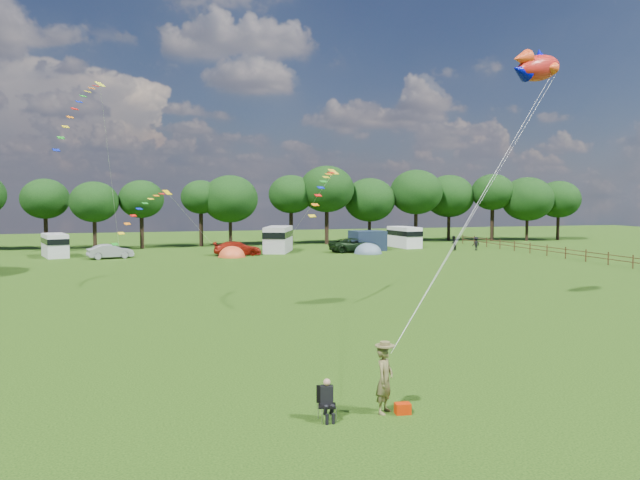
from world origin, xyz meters
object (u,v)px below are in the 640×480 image
object	(u,v)px
tent_orange	(232,257)
car_b	(110,251)
car_d	(354,245)
campervan_c	(278,238)
car_c	(237,248)
campervan_d	(404,236)
walker_a	(453,243)
kite_flyer	(385,380)
tent_greyblue	(368,253)
camp_chair	(326,395)
walker_b	(476,244)
fish_kite	(535,67)
campervan_b	(55,245)

from	to	relation	value
tent_orange	car_b	bearing A→B (deg)	171.69
car_d	campervan_c	world-z (taller)	campervan_c
car_c	campervan_c	size ratio (longest dim) A/B	0.77
car_c	tent_orange	size ratio (longest dim) A/B	1.56
campervan_d	walker_a	distance (m)	6.78
car_c	kite_flyer	size ratio (longest dim) A/B	2.50
car_b	tent_greyblue	xyz separation A→B (m)	(26.96, -1.94, -0.71)
camp_chair	walker_b	bearing A→B (deg)	72.53
car_b	campervan_d	size ratio (longest dim) A/B	0.77
fish_kite	campervan_b	bearing A→B (deg)	106.17
campervan_c	campervan_d	distance (m)	16.39
car_b	walker_b	distance (m)	40.47
car_b	kite_flyer	xyz separation A→B (m)	(9.92, -49.46, 0.25)
tent_orange	camp_chair	world-z (taller)	camp_chair
car_d	fish_kite	distance (m)	39.51
fish_kite	walker_b	xyz separation A→B (m)	(17.20, 35.57, -12.27)
car_b	campervan_c	distance (m)	18.08
car_b	campervan_b	world-z (taller)	campervan_b
car_c	campervan_b	size ratio (longest dim) A/B	0.93
car_b	campervan_c	xyz separation A→B (m)	(17.86, 2.65, 0.82)
campervan_d	walker_b	bearing A→B (deg)	-140.22
tent_greyblue	fish_kite	bearing A→B (deg)	-96.03
walker_a	camp_chair	bearing A→B (deg)	19.63
car_b	fish_kite	xyz separation A→B (m)	(23.24, -37.10, 12.33)
campervan_c	campervan_d	size ratio (longest dim) A/B	1.19
kite_flyer	fish_kite	distance (m)	21.82
campervan_d	fish_kite	size ratio (longest dim) A/B	1.35
car_d	campervan_c	distance (m)	8.64
car_c	campervan_b	xyz separation A→B (m)	(-18.48, 3.27, 0.56)
camp_chair	walker_b	xyz separation A→B (m)	(32.31, 48.01, 0.08)
car_b	walker_b	world-z (taller)	walker_b
kite_flyer	campervan_b	bearing A→B (deg)	60.44
car_c	campervan_b	bearing A→B (deg)	88.16
campervan_d	tent_orange	xyz separation A→B (m)	(-22.10, -6.44, -1.34)
car_d	camp_chair	size ratio (longest dim) A/B	4.86
car_c	campervan_d	xyz separation A→B (m)	(21.24, 4.55, 0.63)
camp_chair	car_c	bearing A→B (deg)	101.00
campervan_b	tent_greyblue	bearing A→B (deg)	-114.56
walker_b	camp_chair	bearing A→B (deg)	44.46
tent_orange	kite_flyer	size ratio (longest dim) A/B	1.60
kite_flyer	tent_greyblue	bearing A→B (deg)	24.35
campervan_c	walker_a	size ratio (longest dim) A/B	3.73
walker_b	campervan_b	bearing A→B (deg)	-17.71
campervan_b	tent_orange	bearing A→B (deg)	-121.55
tent_greyblue	kite_flyer	xyz separation A→B (m)	(-17.04, -47.52, 0.96)
campervan_c	tent_greyblue	distance (m)	10.30
kite_flyer	car_d	bearing A→B (deg)	26.02
walker_a	walker_b	xyz separation A→B (m)	(2.59, -0.57, -0.07)
campervan_c	fish_kite	xyz separation A→B (m)	(5.38, -39.75, 11.51)
car_d	campervan_d	bearing A→B (deg)	-65.11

